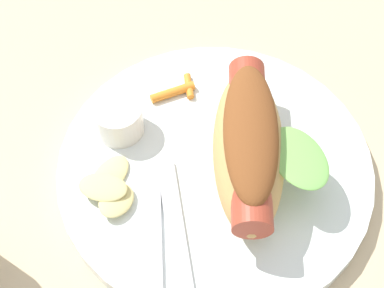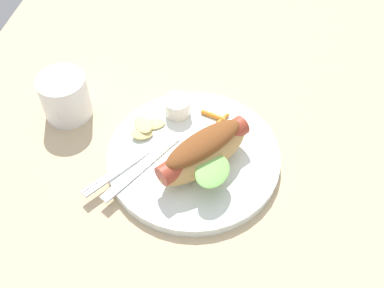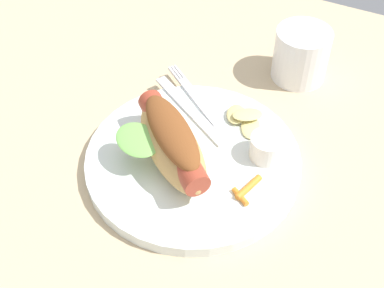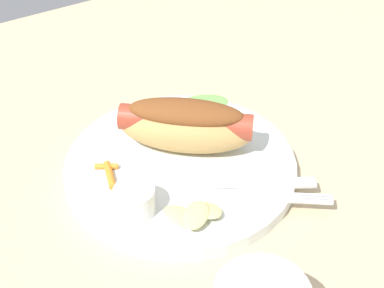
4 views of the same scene
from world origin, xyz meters
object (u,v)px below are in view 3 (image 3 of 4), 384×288
(fork, at_px, (197,99))
(carrot_garnish, at_px, (245,191))
(hot_dog, at_px, (169,144))
(knife, at_px, (190,109))
(chips_pile, at_px, (245,119))
(drinking_cup, at_px, (301,55))
(plate, at_px, (193,161))
(sauce_ramekin, at_px, (267,147))

(fork, relative_size, carrot_garnish, 2.97)
(hot_dog, bearing_deg, carrot_garnish, -140.83)
(carrot_garnish, bearing_deg, fork, 134.95)
(hot_dog, xyz_separation_m, knife, (-0.02, 0.09, -0.03))
(chips_pile, distance_m, drinking_cup, 0.14)
(plate, distance_m, hot_dog, 0.05)
(chips_pile, distance_m, carrot_garnish, 0.12)
(plate, xyz_separation_m, hot_dog, (-0.02, -0.02, 0.04))
(plate, bearing_deg, knife, 119.15)
(sauce_ramekin, bearing_deg, hot_dog, -147.45)
(plate, xyz_separation_m, fork, (-0.04, 0.09, 0.01))
(plate, height_order, carrot_garnish, carrot_garnish)
(carrot_garnish, bearing_deg, chips_pile, 112.43)
(fork, bearing_deg, hot_dog, 135.91)
(hot_dog, xyz_separation_m, carrot_garnish, (0.10, -0.00, -0.03))
(carrot_garnish, bearing_deg, hot_dog, 178.54)
(plate, height_order, knife, knife)
(sauce_ramekin, height_order, chips_pile, sauce_ramekin)
(knife, bearing_deg, sauce_ramekin, -163.82)
(sauce_ramekin, height_order, fork, sauce_ramekin)
(plate, relative_size, knife, 1.74)
(sauce_ramekin, relative_size, fork, 0.33)
(plate, xyz_separation_m, drinking_cup, (0.06, 0.22, 0.03))
(hot_dog, bearing_deg, fork, -39.74)
(hot_dog, relative_size, chips_pile, 2.48)
(plate, relative_size, drinking_cup, 3.39)
(fork, xyz_separation_m, carrot_garnish, (0.12, -0.12, 0.00))
(fork, height_order, carrot_garnish, carrot_garnish)
(chips_pile, bearing_deg, fork, 171.57)
(sauce_ramekin, distance_m, carrot_garnish, 0.07)
(hot_dog, height_order, sauce_ramekin, hot_dog)
(knife, height_order, chips_pile, chips_pile)
(fork, distance_m, carrot_garnish, 0.17)
(knife, distance_m, chips_pile, 0.07)
(plate, bearing_deg, fork, 112.82)
(hot_dog, bearing_deg, knife, -37.26)
(hot_dog, height_order, carrot_garnish, hot_dog)
(hot_dog, relative_size, knife, 1.01)
(sauce_ramekin, xyz_separation_m, knife, (-0.12, 0.03, -0.01))
(drinking_cup, bearing_deg, hot_dog, -108.12)
(hot_dog, distance_m, sauce_ramekin, 0.12)
(knife, bearing_deg, chips_pile, -140.87)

